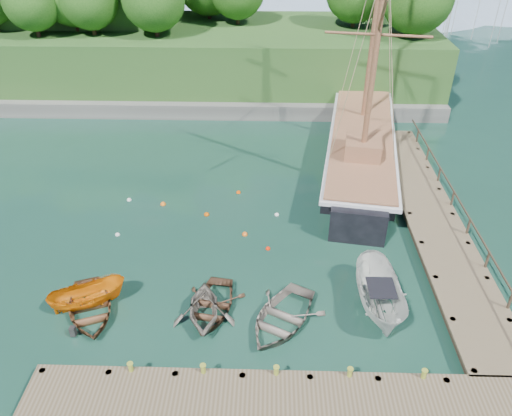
# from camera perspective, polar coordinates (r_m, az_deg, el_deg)

# --- Properties ---
(ground) EXTENTS (160.00, 160.00, 0.00)m
(ground) POSITION_cam_1_polar(r_m,az_deg,el_deg) (25.54, -2.33, -10.13)
(ground) COLOR #173529
(ground) RESTS_ON ground
(dock_near) EXTENTS (20.00, 3.20, 1.10)m
(dock_near) POSITION_cam_1_polar(r_m,az_deg,el_deg) (20.91, 2.33, -21.72)
(dock_near) COLOR brown
(dock_near) RESTS_ON ground
(dock_east) EXTENTS (3.20, 24.00, 1.10)m
(dock_east) POSITION_cam_1_polar(r_m,az_deg,el_deg) (32.27, 19.32, -0.82)
(dock_east) COLOR brown
(dock_east) RESTS_ON ground
(bollard_0) EXTENTS (0.26, 0.26, 0.45)m
(bollard_0) POSITION_cam_1_polar(r_m,az_deg,el_deg) (22.77, -13.85, -18.53)
(bollard_0) COLOR olive
(bollard_0) RESTS_ON ground
(bollard_1) EXTENTS (0.26, 0.26, 0.45)m
(bollard_1) POSITION_cam_1_polar(r_m,az_deg,el_deg) (22.23, -5.93, -19.12)
(bollard_1) COLOR olive
(bollard_1) RESTS_ON ground
(bollard_2) EXTENTS (0.26, 0.26, 0.45)m
(bollard_2) POSITION_cam_1_polar(r_m,az_deg,el_deg) (22.09, 2.28, -19.38)
(bollard_2) COLOR olive
(bollard_2) RESTS_ON ground
(bollard_3) EXTENTS (0.26, 0.26, 0.45)m
(bollard_3) POSITION_cam_1_polar(r_m,az_deg,el_deg) (22.35, 10.46, -19.27)
(bollard_3) COLOR olive
(bollard_3) RESTS_ON ground
(bollard_4) EXTENTS (0.26, 0.26, 0.45)m
(bollard_4) POSITION_cam_1_polar(r_m,az_deg,el_deg) (23.00, 18.27, -18.83)
(bollard_4) COLOR olive
(bollard_4) RESTS_ON ground
(rowboat_0) EXTENTS (4.43, 5.13, 0.89)m
(rowboat_0) POSITION_cam_1_polar(r_m,az_deg,el_deg) (25.98, -18.36, -11.36)
(rowboat_0) COLOR brown
(rowboat_0) RESTS_ON ground
(rowboat_1) EXTENTS (3.32, 3.75, 1.83)m
(rowboat_1) POSITION_cam_1_polar(r_m,az_deg,el_deg) (24.56, -5.91, -12.56)
(rowboat_1) COLOR #676056
(rowboat_1) RESTS_ON ground
(rowboat_2) EXTENTS (3.44, 4.40, 0.83)m
(rowboat_2) POSITION_cam_1_polar(r_m,az_deg,el_deg) (24.93, -5.08, -11.62)
(rowboat_2) COLOR #513523
(rowboat_2) RESTS_ON ground
(rowboat_3) EXTENTS (5.11, 5.66, 0.96)m
(rowboat_3) POSITION_cam_1_polar(r_m,az_deg,el_deg) (24.30, 2.87, -13.00)
(rowboat_3) COLOR slate
(rowboat_3) RESTS_ON ground
(motorboat_orange) EXTENTS (3.98, 2.75, 1.44)m
(motorboat_orange) POSITION_cam_1_polar(r_m,az_deg,el_deg) (26.40, -18.44, -10.54)
(motorboat_orange) COLOR #D26807
(motorboat_orange) RESTS_ON ground
(cabin_boat_white) EXTENTS (2.17, 5.45, 2.08)m
(cabin_boat_white) POSITION_cam_1_polar(r_m,az_deg,el_deg) (25.60, 13.72, -11.20)
(cabin_boat_white) COLOR silver
(cabin_boat_white) RESTS_ON ground
(schooner) EXTENTS (7.52, 25.84, 18.73)m
(schooner) POSITION_cam_1_polar(r_m,az_deg,el_deg) (37.23, 11.84, 6.27)
(schooner) COLOR black
(schooner) RESTS_ON ground
(mooring_buoy_0) EXTENTS (0.28, 0.28, 0.28)m
(mooring_buoy_0) POSITION_cam_1_polar(r_m,az_deg,el_deg) (30.67, -15.54, -3.00)
(mooring_buoy_0) COLOR silver
(mooring_buoy_0) RESTS_ON ground
(mooring_buoy_1) EXTENTS (0.34, 0.34, 0.34)m
(mooring_buoy_1) POSITION_cam_1_polar(r_m,az_deg,el_deg) (31.43, -5.67, -0.80)
(mooring_buoy_1) COLOR #D04E00
(mooring_buoy_1) RESTS_ON ground
(mooring_buoy_2) EXTENTS (0.34, 0.34, 0.34)m
(mooring_buoy_2) POSITION_cam_1_polar(r_m,az_deg,el_deg) (29.58, -1.28, -3.08)
(mooring_buoy_2) COLOR #D75D14
(mooring_buoy_2) RESTS_ON ground
(mooring_buoy_3) EXTENTS (0.28, 0.28, 0.28)m
(mooring_buoy_3) POSITION_cam_1_polar(r_m,az_deg,el_deg) (31.30, 2.39, -0.82)
(mooring_buoy_3) COLOR white
(mooring_buoy_3) RESTS_ON ground
(mooring_buoy_4) EXTENTS (0.36, 0.36, 0.36)m
(mooring_buoy_4) POSITION_cam_1_polar(r_m,az_deg,el_deg) (32.83, -10.57, 0.38)
(mooring_buoy_4) COLOR orange
(mooring_buoy_4) RESTS_ON ground
(mooring_buoy_5) EXTENTS (0.29, 0.29, 0.29)m
(mooring_buoy_5) POSITION_cam_1_polar(r_m,az_deg,el_deg) (33.53, -2.01, 1.75)
(mooring_buoy_5) COLOR #F44A00
(mooring_buoy_5) RESTS_ON ground
(mooring_buoy_6) EXTENTS (0.30, 0.30, 0.30)m
(mooring_buoy_6) POSITION_cam_1_polar(r_m,az_deg,el_deg) (33.76, -14.29, 0.86)
(mooring_buoy_6) COLOR silver
(mooring_buoy_6) RESTS_ON ground
(mooring_buoy_7) EXTENTS (0.28, 0.28, 0.28)m
(mooring_buoy_7) POSITION_cam_1_polar(r_m,az_deg,el_deg) (28.49, 1.38, -4.71)
(mooring_buoy_7) COLOR red
(mooring_buoy_7) RESTS_ON ground
(headland) EXTENTS (51.00, 19.31, 12.90)m
(headland) POSITION_cam_1_polar(r_m,az_deg,el_deg) (53.26, -14.98, 19.28)
(headland) COLOR #474744
(headland) RESTS_ON ground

